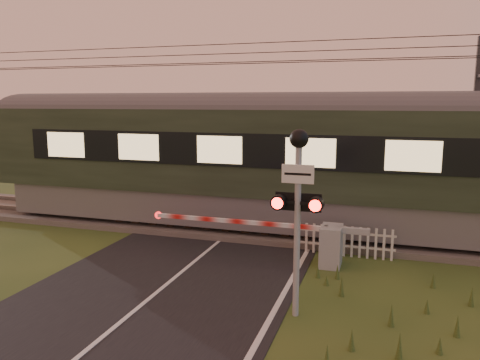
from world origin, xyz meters
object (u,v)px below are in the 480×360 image
(picket_fence, at_px, (344,241))
(catenary_mast, at_px, (474,131))
(crossing_signal, at_px, (298,190))
(boom_gate, at_px, (321,243))

(picket_fence, distance_m, catenary_mast, 6.24)
(picket_fence, bearing_deg, crossing_signal, -98.42)
(crossing_signal, xyz_separation_m, catenary_mast, (4.31, 8.15, 0.72))
(crossing_signal, distance_m, picket_fence, 4.61)
(crossing_signal, height_order, catenary_mast, catenary_mast)
(boom_gate, distance_m, crossing_signal, 3.74)
(boom_gate, relative_size, picket_fence, 2.21)
(catenary_mast, bearing_deg, picket_fence, -132.05)
(boom_gate, distance_m, catenary_mast, 7.08)
(catenary_mast, bearing_deg, boom_gate, -130.33)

